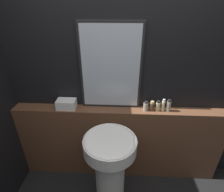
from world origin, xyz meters
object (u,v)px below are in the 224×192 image
(towel_stack, at_px, (66,104))
(pedestal_sink, at_px, (110,168))
(conditioner_bottle, at_px, (152,106))
(lotion_bottle, at_px, (158,106))
(mirror, at_px, (111,68))
(hand_soap_bottle, at_px, (168,106))
(body_wash_bottle, at_px, (163,105))
(shampoo_bottle, at_px, (146,106))

(towel_stack, bearing_deg, pedestal_sink, -41.87)
(conditioner_bottle, distance_m, lotion_bottle, 0.06)
(pedestal_sink, bearing_deg, towel_stack, 138.13)
(pedestal_sink, xyz_separation_m, mirror, (-0.02, 0.53, 0.86))
(mirror, bearing_deg, towel_stack, -172.47)
(mirror, xyz_separation_m, lotion_bottle, (0.52, -0.07, -0.40))
(pedestal_sink, relative_size, hand_soap_bottle, 6.94)
(body_wash_bottle, bearing_deg, hand_soap_bottle, -0.00)
(towel_stack, xyz_separation_m, hand_soap_bottle, (1.13, -0.00, 0.01))
(pedestal_sink, relative_size, shampoo_bottle, 8.76)
(pedestal_sink, height_order, mirror, mirror)
(pedestal_sink, bearing_deg, conditioner_bottle, 46.78)
(shampoo_bottle, xyz_separation_m, hand_soap_bottle, (0.24, -0.00, 0.01))
(mirror, distance_m, hand_soap_bottle, 0.75)
(shampoo_bottle, distance_m, body_wash_bottle, 0.19)
(shampoo_bottle, xyz_separation_m, body_wash_bottle, (0.19, 0.00, 0.02))
(pedestal_sink, xyz_separation_m, hand_soap_bottle, (0.61, 0.46, 0.47))
(mirror, height_order, hand_soap_bottle, mirror)
(hand_soap_bottle, bearing_deg, lotion_bottle, 180.00)
(pedestal_sink, distance_m, conditioner_bottle, 0.78)
(towel_stack, height_order, lotion_bottle, lotion_bottle)
(pedestal_sink, height_order, conditioner_bottle, conditioner_bottle)
(lotion_bottle, bearing_deg, towel_stack, 180.00)
(towel_stack, xyz_separation_m, lotion_bottle, (1.02, 0.00, 0.00))
(hand_soap_bottle, bearing_deg, body_wash_bottle, 180.00)
(mirror, bearing_deg, hand_soap_bottle, -5.89)
(hand_soap_bottle, bearing_deg, pedestal_sink, -142.91)
(towel_stack, bearing_deg, mirror, 7.53)
(conditioner_bottle, bearing_deg, hand_soap_bottle, -0.00)
(mirror, distance_m, lotion_bottle, 0.66)
(mirror, bearing_deg, body_wash_bottle, -6.47)
(mirror, xyz_separation_m, body_wash_bottle, (0.58, -0.07, -0.39))
(mirror, relative_size, towel_stack, 4.34)
(shampoo_bottle, relative_size, conditioner_bottle, 0.96)
(lotion_bottle, height_order, body_wash_bottle, body_wash_bottle)
(pedestal_sink, relative_size, mirror, 1.04)
(body_wash_bottle, bearing_deg, towel_stack, -180.00)
(conditioner_bottle, xyz_separation_m, lotion_bottle, (0.06, 0.00, 0.00))
(pedestal_sink, bearing_deg, shampoo_bottle, 51.52)
(towel_stack, distance_m, lotion_bottle, 1.02)
(lotion_bottle, bearing_deg, hand_soap_bottle, -0.00)
(lotion_bottle, height_order, hand_soap_bottle, hand_soap_bottle)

